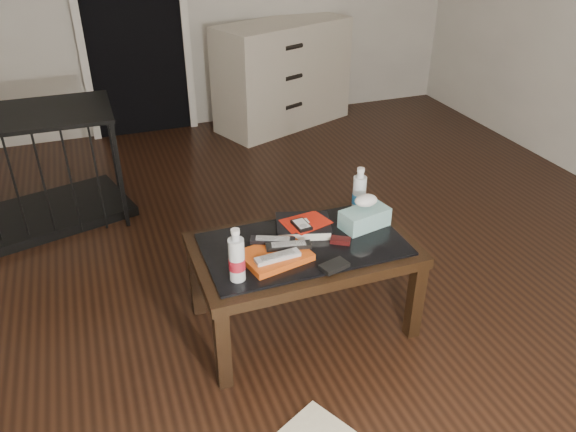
% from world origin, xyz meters
% --- Properties ---
extents(ground, '(5.00, 5.00, 0.00)m').
position_xyz_m(ground, '(0.00, 0.00, 0.00)').
color(ground, black).
rests_on(ground, ground).
extents(doorway, '(0.90, 0.08, 2.07)m').
position_xyz_m(doorway, '(-0.40, 2.47, 1.02)').
color(doorway, black).
rests_on(doorway, ground).
extents(coffee_table, '(1.00, 0.60, 0.46)m').
position_xyz_m(coffee_table, '(-0.04, -0.39, 0.40)').
color(coffee_table, black).
rests_on(coffee_table, ground).
extents(dresser, '(1.30, 0.90, 0.90)m').
position_xyz_m(dresser, '(0.80, 2.23, 0.45)').
color(dresser, beige).
rests_on(dresser, ground).
extents(pet_crate, '(1.03, 0.82, 0.71)m').
position_xyz_m(pet_crate, '(-1.17, 1.14, 0.23)').
color(pet_crate, black).
rests_on(pet_crate, ground).
extents(magazines, '(0.32, 0.26, 0.03)m').
position_xyz_m(magazines, '(-0.20, -0.46, 0.48)').
color(magazines, '#C24712').
rests_on(magazines, coffee_table).
extents(remote_silver, '(0.20, 0.07, 0.02)m').
position_xyz_m(remote_silver, '(-0.20, -0.51, 0.50)').
color(remote_silver, '#B8B7BC').
rests_on(remote_silver, magazines).
extents(remote_black_front, '(0.21, 0.09, 0.02)m').
position_xyz_m(remote_black_front, '(-0.13, -0.44, 0.50)').
color(remote_black_front, black).
rests_on(remote_black_front, magazines).
extents(remote_black_back, '(0.20, 0.13, 0.02)m').
position_xyz_m(remote_black_back, '(-0.18, -0.38, 0.50)').
color(remote_black_back, black).
rests_on(remote_black_back, magazines).
extents(textbook, '(0.30, 0.26, 0.05)m').
position_xyz_m(textbook, '(0.00, -0.28, 0.48)').
color(textbook, black).
rests_on(textbook, coffee_table).
extents(dvd_mailers, '(0.20, 0.16, 0.01)m').
position_xyz_m(dvd_mailers, '(0.00, -0.29, 0.51)').
color(dvd_mailers, '#B81A0C').
rests_on(dvd_mailers, textbook).
extents(ipod, '(0.07, 0.11, 0.02)m').
position_xyz_m(ipod, '(-0.02, -0.33, 0.52)').
color(ipod, black).
rests_on(ipod, dvd_mailers).
extents(flip_phone, '(0.10, 0.09, 0.02)m').
position_xyz_m(flip_phone, '(0.12, -0.44, 0.47)').
color(flip_phone, black).
rests_on(flip_phone, coffee_table).
extents(wallet, '(0.13, 0.10, 0.02)m').
position_xyz_m(wallet, '(0.01, -0.61, 0.47)').
color(wallet, black).
rests_on(wallet, coffee_table).
extents(water_bottle_left, '(0.07, 0.07, 0.24)m').
position_xyz_m(water_bottle_left, '(-0.39, -0.55, 0.58)').
color(water_bottle_left, silver).
rests_on(water_bottle_left, coffee_table).
extents(water_bottle_right, '(0.08, 0.08, 0.24)m').
position_xyz_m(water_bottle_right, '(0.33, -0.21, 0.58)').
color(water_bottle_right, white).
rests_on(water_bottle_right, coffee_table).
extents(tissue_box, '(0.25, 0.17, 0.09)m').
position_xyz_m(tissue_box, '(0.29, -0.35, 0.51)').
color(tissue_box, teal).
rests_on(tissue_box, coffee_table).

